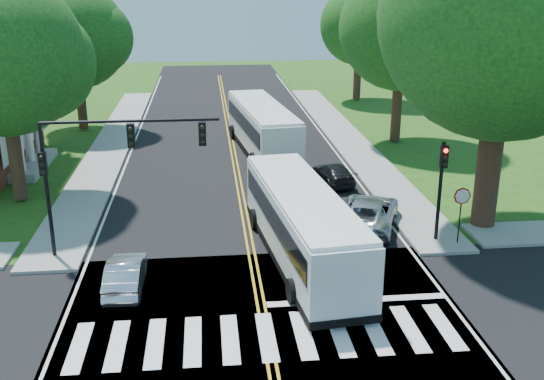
{
  "coord_description": "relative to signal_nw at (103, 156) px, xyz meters",
  "views": [
    {
      "loc": [
        -1.74,
        -18.54,
        11.2
      ],
      "look_at": [
        1.0,
        7.32,
        2.4
      ],
      "focal_mm": 42.0,
      "sensor_mm": 36.0,
      "label": 1
    }
  ],
  "objects": [
    {
      "name": "edge_line_e",
      "position": [
        12.66,
        15.57,
        -4.36
      ],
      "size": [
        0.12,
        70.0,
        0.01
      ],
      "primitive_type": "cube",
      "color": "silver",
      "rests_on": "road"
    },
    {
      "name": "stop_sign",
      "position": [
        14.86,
        -0.45,
        -2.35
      ],
      "size": [
        0.76,
        0.08,
        2.53
      ],
      "color": "black",
      "rests_on": "ground"
    },
    {
      "name": "tree_ne_big",
      "position": [
        16.86,
        1.57,
        5.24
      ],
      "size": [
        10.8,
        10.8,
        14.91
      ],
      "color": "#382316",
      "rests_on": "ground"
    },
    {
      "name": "crosswalk",
      "position": [
        5.86,
        -6.93,
        -4.36
      ],
      "size": [
        12.6,
        3.0,
        0.01
      ],
      "primitive_type": "cube",
      "color": "silver",
      "rests_on": "road"
    },
    {
      "name": "ground",
      "position": [
        5.86,
        -6.43,
        -4.38
      ],
      "size": [
        140.0,
        140.0,
        0.0
      ],
      "primitive_type": "plane",
      "color": "#234C13",
      "rests_on": "ground"
    },
    {
      "name": "sidewalk_nw",
      "position": [
        -2.44,
        18.57,
        -4.3
      ],
      "size": [
        2.6,
        40.0,
        0.15
      ],
      "primitive_type": "cube",
      "color": "gray",
      "rests_on": "ground"
    },
    {
      "name": "dark_sedan",
      "position": [
        11.19,
        8.78,
        -3.8
      ],
      "size": [
        2.16,
        4.11,
        1.14
      ],
      "primitive_type": "imported",
      "rotation": [
        0.0,
        0.0,
        3.29
      ],
      "color": "black",
      "rests_on": "road"
    },
    {
      "name": "tree_east_far",
      "position": [
        18.36,
        33.57,
        2.48
      ],
      "size": [
        7.2,
        7.2,
        10.34
      ],
      "color": "#382316",
      "rests_on": "ground"
    },
    {
      "name": "signal_ne",
      "position": [
        14.06,
        0.01,
        -1.41
      ],
      "size": [
        0.3,
        0.46,
        4.4
      ],
      "color": "black",
      "rests_on": "ground"
    },
    {
      "name": "tree_west_far",
      "position": [
        -5.14,
        23.57,
        2.62
      ],
      "size": [
        7.6,
        7.6,
        10.67
      ],
      "color": "#382316",
      "rests_on": "ground"
    },
    {
      "name": "bus_lead",
      "position": [
        7.87,
        -1.13,
        -2.78
      ],
      "size": [
        3.76,
        11.82,
        3.0
      ],
      "rotation": [
        0.0,
        0.0,
        3.25
      ],
      "color": "white",
      "rests_on": "road"
    },
    {
      "name": "tree_west_near",
      "position": [
        -5.64,
        7.57,
        3.15
      ],
      "size": [
        8.0,
        8.0,
        11.4
      ],
      "color": "#382316",
      "rests_on": "ground"
    },
    {
      "name": "center_line",
      "position": [
        5.86,
        15.57,
        -4.36
      ],
      "size": [
        0.36,
        70.0,
        0.01
      ],
      "primitive_type": "cube",
      "color": "gold",
      "rests_on": "road"
    },
    {
      "name": "tree_east_mid",
      "position": [
        17.36,
        17.57,
        3.48
      ],
      "size": [
        8.4,
        8.4,
        11.93
      ],
      "color": "#382316",
      "rests_on": "ground"
    },
    {
      "name": "signal_nw",
      "position": [
        0.0,
        0.0,
        0.0
      ],
      "size": [
        7.15,
        0.46,
        5.66
      ],
      "color": "black",
      "rests_on": "ground"
    },
    {
      "name": "bus_follow",
      "position": [
        7.81,
        16.06,
        -2.71
      ],
      "size": [
        4.04,
        12.37,
        3.14
      ],
      "rotation": [
        0.0,
        0.0,
        3.26
      ],
      "color": "white",
      "rests_on": "road"
    },
    {
      "name": "road",
      "position": [
        5.86,
        11.57,
        -4.37
      ],
      "size": [
        14.0,
        96.0,
        0.01
      ],
      "primitive_type": "cube",
      "color": "black",
      "rests_on": "ground"
    },
    {
      "name": "stop_bar",
      "position": [
        9.36,
        -4.83,
        -4.36
      ],
      "size": [
        6.6,
        0.4,
        0.01
      ],
      "primitive_type": "cube",
      "color": "silver",
      "rests_on": "road"
    },
    {
      "name": "sidewalk_ne",
      "position": [
        14.16,
        18.57,
        -4.3
      ],
      "size": [
        2.6,
        40.0,
        0.15
      ],
      "primitive_type": "cube",
      "color": "gray",
      "rests_on": "ground"
    },
    {
      "name": "suv",
      "position": [
        11.5,
        2.06,
        -3.64
      ],
      "size": [
        4.19,
        5.78,
        1.46
      ],
      "primitive_type": "imported",
      "rotation": [
        0.0,
        0.0,
        2.76
      ],
      "color": "#B9BBC1",
      "rests_on": "road"
    },
    {
      "name": "hatchback",
      "position": [
        0.94,
        -3.03,
        -3.76
      ],
      "size": [
        1.33,
        3.71,
        1.22
      ],
      "primitive_type": "imported",
      "rotation": [
        0.0,
        0.0,
        3.13
      ],
      "color": "silver",
      "rests_on": "road"
    },
    {
      "name": "edge_line_w",
      "position": [
        -0.94,
        15.57,
        -4.36
      ],
      "size": [
        0.12,
        70.0,
        0.01
      ],
      "primitive_type": "cube",
      "color": "silver",
      "rests_on": "road"
    },
    {
      "name": "cross_road",
      "position": [
        5.86,
        -6.43,
        -4.37
      ],
      "size": [
        60.0,
        12.0,
        0.01
      ],
      "primitive_type": "cube",
      "color": "black",
      "rests_on": "ground"
    }
  ]
}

